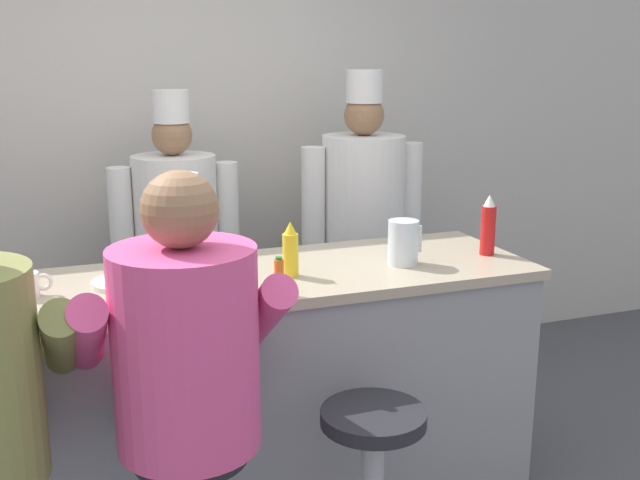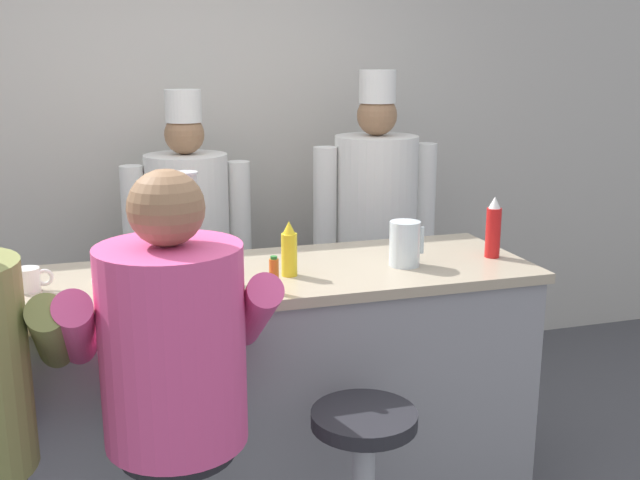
% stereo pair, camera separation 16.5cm
% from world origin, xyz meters
% --- Properties ---
extents(wall_back, '(10.00, 0.06, 2.70)m').
position_xyz_m(wall_back, '(0.00, 1.87, 1.35)').
color(wall_back, beige).
rests_on(wall_back, ground_plane).
extents(diner_counter, '(2.44, 0.72, 1.04)m').
position_xyz_m(diner_counter, '(0.00, 0.36, 0.52)').
color(diner_counter, gray).
rests_on(diner_counter, ground_plane).
extents(ketchup_bottle_red, '(0.06, 0.06, 0.26)m').
position_xyz_m(ketchup_bottle_red, '(1.11, 0.29, 1.16)').
color(ketchup_bottle_red, red).
rests_on(ketchup_bottle_red, diner_counter).
extents(mustard_bottle_yellow, '(0.06, 0.06, 0.21)m').
position_xyz_m(mustard_bottle_yellow, '(0.23, 0.28, 1.14)').
color(mustard_bottle_yellow, yellow).
rests_on(mustard_bottle_yellow, diner_counter).
extents(hot_sauce_bottle_orange, '(0.03, 0.03, 0.14)m').
position_xyz_m(hot_sauce_bottle_orange, '(0.12, 0.08, 1.10)').
color(hot_sauce_bottle_orange, orange).
rests_on(hot_sauce_bottle_orange, diner_counter).
extents(water_pitcher_clear, '(0.14, 0.12, 0.18)m').
position_xyz_m(water_pitcher_clear, '(0.71, 0.28, 1.13)').
color(water_pitcher_clear, silver).
rests_on(water_pitcher_clear, diner_counter).
extents(breakfast_plate, '(0.24, 0.24, 0.05)m').
position_xyz_m(breakfast_plate, '(-0.38, 0.39, 1.05)').
color(breakfast_plate, white).
rests_on(breakfast_plate, diner_counter).
extents(coffee_mug_white, '(0.13, 0.08, 0.09)m').
position_xyz_m(coffee_mug_white, '(-0.71, 0.36, 1.08)').
color(coffee_mug_white, white).
rests_on(coffee_mug_white, diner_counter).
extents(cup_stack_steel, '(0.09, 0.09, 0.41)m').
position_xyz_m(cup_stack_steel, '(-0.14, 0.36, 1.24)').
color(cup_stack_steel, '#B7BABF').
rests_on(cup_stack_steel, diner_counter).
extents(diner_seated_pink, '(0.66, 0.65, 1.55)m').
position_xyz_m(diner_seated_pink, '(-0.27, -0.21, 0.97)').
color(diner_seated_pink, '#B2B5BA').
rests_on(diner_seated_pink, ground_plane).
extents(empty_stool_round, '(0.36, 0.36, 0.70)m').
position_xyz_m(empty_stool_round, '(0.35, -0.24, 0.47)').
color(empty_stool_round, '#B2B5BA').
rests_on(empty_stool_round, ground_plane).
extents(cook_in_whites_near, '(0.66, 0.42, 1.69)m').
position_xyz_m(cook_in_whites_near, '(-0.01, 1.44, 0.93)').
color(cook_in_whites_near, '#232328').
rests_on(cook_in_whites_near, ground_plane).
extents(cook_in_whites_far, '(0.70, 0.45, 1.79)m').
position_xyz_m(cook_in_whites_far, '(0.99, 1.33, 0.98)').
color(cook_in_whites_far, '#232328').
rests_on(cook_in_whites_far, ground_plane).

